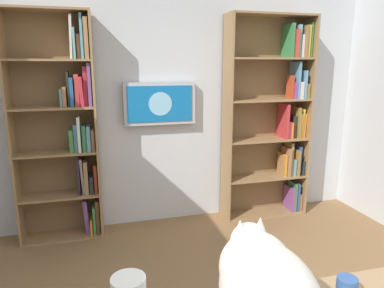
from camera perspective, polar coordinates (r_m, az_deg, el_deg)
wall_back at (r=3.72m, az=-4.37°, el=7.61°), size 4.52×0.06×2.70m
bookshelf_left at (r=3.99m, az=13.45°, el=4.14°), size 0.95×0.28×2.19m
bookshelf_right at (r=3.54m, az=-19.78°, el=2.33°), size 0.77×0.28×2.16m
wall_mounted_tv at (r=3.63m, az=-5.25°, el=6.55°), size 0.73×0.07×0.43m
cat at (r=1.30m, az=11.61°, el=-21.57°), size 0.32×0.59×0.37m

